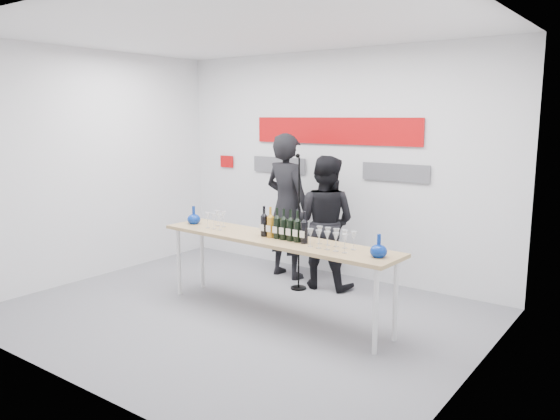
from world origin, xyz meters
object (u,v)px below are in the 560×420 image
at_px(tasting_table, 274,244).
at_px(presenter_left, 287,206).
at_px(mic_stand, 299,249).
at_px(presenter_right, 324,222).

xyz_separation_m(tasting_table, presenter_left, (-0.75, 1.28, 0.17)).
bearing_deg(tasting_table, mic_stand, 111.25).
height_order(tasting_table, presenter_right, presenter_right).
bearing_deg(presenter_right, tasting_table, 86.34).
relative_size(tasting_table, mic_stand, 1.70).
distance_m(tasting_table, presenter_left, 1.49).
xyz_separation_m(tasting_table, mic_stand, (-0.30, 0.90, -0.28)).
distance_m(tasting_table, presenter_right, 1.18).
height_order(tasting_table, mic_stand, mic_stand).
bearing_deg(presenter_left, mic_stand, 147.23).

